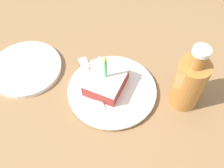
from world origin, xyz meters
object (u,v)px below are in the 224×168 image
(bottle, at_px, (189,82))
(side_plate, at_px, (26,68))
(cake_slice, at_px, (106,81))
(fork, at_px, (90,78))
(plate, at_px, (112,90))

(bottle, distance_m, side_plate, 0.47)
(cake_slice, xyz_separation_m, side_plate, (0.03, -0.25, -0.03))
(fork, bearing_deg, side_plate, -79.91)
(fork, height_order, side_plate, fork)
(side_plate, bearing_deg, plate, 96.18)
(plate, relative_size, side_plate, 1.17)
(plate, bearing_deg, side_plate, -83.82)
(fork, distance_m, bottle, 0.27)
(cake_slice, bearing_deg, bottle, 105.10)
(plate, xyz_separation_m, bottle, (-0.06, 0.19, 0.07))
(plate, height_order, bottle, bottle)
(plate, height_order, cake_slice, cake_slice)
(cake_slice, bearing_deg, plate, 85.51)
(cake_slice, distance_m, side_plate, 0.25)
(plate, height_order, side_plate, plate)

